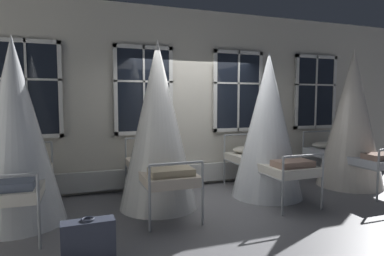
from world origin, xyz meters
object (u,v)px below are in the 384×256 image
(cot_second, at_px, (158,127))
(cot_fourth, at_px, (351,120))
(suitcase_dark, at_px, (88,240))
(cot_third, at_px, (268,127))
(cot_first, at_px, (16,134))

(cot_second, distance_m, cot_fourth, 3.94)
(cot_fourth, xyz_separation_m, suitcase_dark, (-5.09, -1.47, -1.10))
(suitcase_dark, bearing_deg, cot_fourth, 14.28)
(cot_third, distance_m, cot_fourth, 1.95)
(cot_second, distance_m, suitcase_dark, 2.18)
(cot_third, bearing_deg, cot_first, 88.84)
(cot_first, height_order, cot_third, cot_first)
(cot_fourth, relative_size, suitcase_dark, 4.83)
(cot_first, height_order, cot_fourth, cot_fourth)
(cot_third, bearing_deg, cot_second, 87.10)
(cot_second, xyz_separation_m, suitcase_dark, (-1.15, -1.51, -1.07))
(cot_first, bearing_deg, cot_fourth, -88.75)
(cot_first, height_order, suitcase_dark, cot_first)
(cot_first, distance_m, cot_second, 2.03)
(cot_first, relative_size, suitcase_dark, 4.61)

